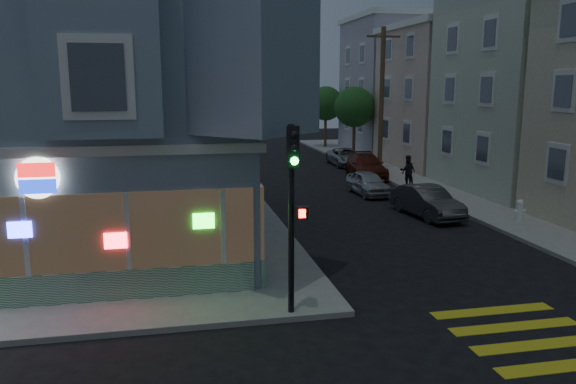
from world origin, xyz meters
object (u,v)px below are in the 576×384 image
object	(u,v)px
traffic_signal	(293,188)
fire_hydrant	(520,209)
street_tree_far	(326,104)
street_tree_near	(354,107)
parked_car_a	(368,183)
parked_car_b	(427,202)
pedestrian_a	(407,170)
parked_car_c	(366,166)
utility_pole	(382,97)
pedestrian_b	(409,172)
parked_car_d	(346,157)

from	to	relation	value
traffic_signal	fire_hydrant	xyz separation A→B (m)	(11.01, 7.35, -2.62)
fire_hydrant	street_tree_far	bearing A→B (deg)	90.60
street_tree_near	street_tree_far	distance (m)	8.00
parked_car_a	parked_car_b	xyz separation A→B (m)	(0.78, -5.20, 0.06)
pedestrian_a	parked_car_c	size ratio (longest dim) A/B	0.35
utility_pole	parked_car_b	bearing A→B (deg)	-101.83
street_tree_far	pedestrian_b	size ratio (longest dim) A/B	3.51
utility_pole	parked_car_b	xyz separation A→B (m)	(-2.62, -12.49, -4.13)
street_tree_near	parked_car_d	size ratio (longest dim) A/B	1.23
pedestrian_b	traffic_signal	xyz separation A→B (m)	(-9.81, -15.64, 2.32)
parked_car_a	pedestrian_b	bearing A→B (deg)	19.73
traffic_signal	fire_hydrant	size ratio (longest dim) A/B	5.22
street_tree_near	parked_car_c	world-z (taller)	street_tree_near
pedestrian_b	parked_car_d	world-z (taller)	pedestrian_b
street_tree_far	parked_car_b	world-z (taller)	street_tree_far
pedestrian_b	fire_hydrant	distance (m)	8.38
parked_car_b	street_tree_near	bearing A→B (deg)	73.86
parked_car_b	traffic_signal	size ratio (longest dim) A/B	0.89
utility_pole	parked_car_c	size ratio (longest dim) A/B	1.87
pedestrian_a	traffic_signal	distance (m)	18.77
street_tree_near	pedestrian_a	world-z (taller)	street_tree_near
parked_car_c	traffic_signal	xyz separation A→B (m)	(-8.83, -19.72, 2.53)
street_tree_near	pedestrian_b	xyz separation A→B (m)	(-0.90, -12.18, -3.03)
parked_car_a	parked_car_c	size ratio (longest dim) A/B	0.74
street_tree_near	pedestrian_a	distance (m)	12.36
parked_car_a	street_tree_near	bearing A→B (deg)	72.11
pedestrian_b	traffic_signal	size ratio (longest dim) A/B	0.33
utility_pole	pedestrian_a	world-z (taller)	utility_pole
pedestrian_b	fire_hydrant	xyz separation A→B (m)	(1.20, -8.29, -0.30)
street_tree_near	traffic_signal	xyz separation A→B (m)	(-10.71, -27.81, -0.71)
pedestrian_b	parked_car_d	distance (m)	9.31
parked_car_a	parked_car_d	bearing A→B (deg)	75.85
utility_pole	street_tree_far	bearing A→B (deg)	89.18
parked_car_d	fire_hydrant	bearing A→B (deg)	-83.30
pedestrian_a	parked_car_b	xyz separation A→B (m)	(-1.92, -6.52, -0.32)
utility_pole	parked_car_b	distance (m)	13.42
utility_pole	parked_car_b	size ratio (longest dim) A/B	2.23
pedestrian_b	parked_car_b	xyz separation A→B (m)	(-1.92, -6.32, -0.24)
pedestrian_b	parked_car_a	bearing A→B (deg)	2.74
utility_pole	parked_car_d	distance (m)	5.38
parked_car_b	fire_hydrant	xyz separation A→B (m)	(3.11, -1.97, -0.05)
street_tree_far	parked_car_d	xyz separation A→B (m)	(-1.50, -10.89, -3.33)
fire_hydrant	parked_car_a	bearing A→B (deg)	118.51
parked_car_c	utility_pole	bearing A→B (deg)	58.18
street_tree_near	traffic_signal	world-z (taller)	street_tree_near
utility_pole	pedestrian_a	bearing A→B (deg)	-96.68
street_tree_far	parked_car_c	size ratio (longest dim) A/B	1.10
parked_car_d	street_tree_near	bearing A→B (deg)	63.45
street_tree_near	parked_car_c	distance (m)	8.92
street_tree_far	traffic_signal	world-z (taller)	street_tree_far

